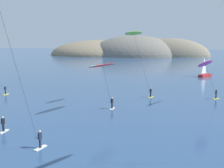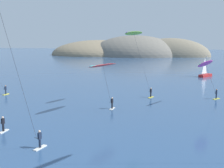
% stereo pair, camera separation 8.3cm
% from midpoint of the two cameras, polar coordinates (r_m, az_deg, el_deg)
% --- Properties ---
extents(headland_island, '(104.05, 55.37, 25.55)m').
position_cam_midpoint_polar(headland_island, '(182.31, 2.29, 5.82)').
color(headland_island, '#84755B').
rests_on(headland_island, ground).
extents(sailboat_near, '(4.00, 5.53, 5.70)m').
position_cam_midpoint_polar(sailboat_near, '(80.06, 18.58, 1.89)').
color(sailboat_near, '#B22323').
rests_on(sailboat_near, ground).
extents(kitesurfer_magenta, '(4.49, 8.28, 6.89)m').
position_cam_midpoint_polar(kitesurfer_magenta, '(44.59, 18.68, 3.43)').
color(kitesurfer_magenta, yellow).
rests_on(kitesurfer_magenta, ground).
extents(kitesurfer_red, '(3.28, 6.05, 6.75)m').
position_cam_midpoint_polar(kitesurfer_red, '(37.70, -1.64, 3.23)').
color(kitesurfer_red, silver).
rests_on(kitesurfer_red, ground).
extents(kitesurfer_lime, '(3.92, 8.60, 11.14)m').
position_cam_midpoint_polar(kitesurfer_lime, '(43.17, 4.87, 9.03)').
color(kitesurfer_lime, yellow).
rests_on(kitesurfer_lime, ground).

